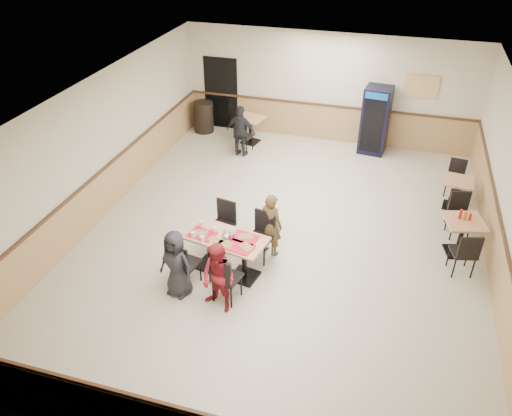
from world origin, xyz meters
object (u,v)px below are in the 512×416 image
(diner_man_opposite, at_px, (271,225))
(lone_diner, at_px, (241,131))
(side_table_near, at_px, (462,232))
(back_table, at_px, (250,126))
(diner_woman_left, at_px, (176,264))
(trash_bin, at_px, (204,117))
(pepsi_cooler, at_px, (375,120))
(diner_woman_right, at_px, (219,278))
(main_table, at_px, (226,249))
(side_table_far, at_px, (456,189))

(diner_man_opposite, height_order, lone_diner, lone_diner)
(lone_diner, relative_size, side_table_near, 1.60)
(side_table_near, bearing_deg, back_table, 145.49)
(diner_woman_left, relative_size, trash_bin, 1.45)
(pepsi_cooler, xyz_separation_m, trash_bin, (-4.88, -0.04, -0.45))
(diner_man_opposite, bearing_deg, diner_woman_right, 96.50)
(diner_man_opposite, relative_size, back_table, 1.62)
(diner_woman_right, distance_m, pepsi_cooler, 7.15)
(back_table, bearing_deg, trash_bin, 167.18)
(pepsi_cooler, bearing_deg, main_table, -103.30)
(back_table, height_order, pepsi_cooler, pepsi_cooler)
(lone_diner, height_order, trash_bin, lone_diner)
(diner_woman_left, xyz_separation_m, lone_diner, (-0.58, 5.49, 0.04))
(side_table_near, height_order, back_table, side_table_near)
(side_table_near, relative_size, trash_bin, 0.97)
(pepsi_cooler, bearing_deg, side_table_far, -42.89)
(main_table, distance_m, lone_diner, 4.85)
(side_table_near, bearing_deg, trash_bin, 149.64)
(diner_woman_left, height_order, lone_diner, lone_diner)
(diner_man_opposite, distance_m, side_table_far, 4.49)
(side_table_far, relative_size, pepsi_cooler, 0.41)
(diner_woman_right, distance_m, side_table_near, 4.86)
(pepsi_cooler, bearing_deg, diner_woman_left, -105.90)
(lone_diner, bearing_deg, side_table_far, 176.87)
(diner_man_opposite, relative_size, side_table_near, 1.53)
(side_table_far, bearing_deg, main_table, -139.45)
(diner_woman_left, bearing_deg, lone_diner, 109.33)
(side_table_far, xyz_separation_m, pepsi_cooler, (-2.03, 2.37, 0.44))
(main_table, distance_m, diner_man_opposite, 1.03)
(side_table_near, bearing_deg, diner_woman_right, -145.23)
(lone_diner, xyz_separation_m, side_table_far, (5.38, -1.13, -0.23))
(diner_man_opposite, bearing_deg, trash_bin, -35.76)
(lone_diner, distance_m, trash_bin, 1.96)
(main_table, height_order, trash_bin, trash_bin)
(back_table, distance_m, pepsi_cooler, 3.39)
(diner_woman_right, bearing_deg, lone_diner, 125.26)
(diner_woman_left, bearing_deg, diner_man_opposite, 64.64)
(lone_diner, height_order, side_table_far, lone_diner)
(main_table, relative_size, diner_woman_left, 1.22)
(back_table, bearing_deg, diner_man_opposite, -68.66)
(side_table_far, bearing_deg, lone_diner, 168.14)
(diner_woman_left, relative_size, diner_man_opposite, 0.98)
(main_table, bearing_deg, diner_woman_right, -67.62)
(lone_diner, relative_size, pepsi_cooler, 0.77)
(diner_woman_right, bearing_deg, side_table_near, 55.95)
(side_table_near, distance_m, back_table, 6.56)
(diner_woman_right, xyz_separation_m, side_table_far, (3.97, 4.51, -0.20))
(diner_woman_left, xyz_separation_m, diner_man_opposite, (1.27, 1.59, 0.01))
(main_table, relative_size, diner_woman_right, 1.21)
(trash_bin, bearing_deg, lone_diner, -37.85)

